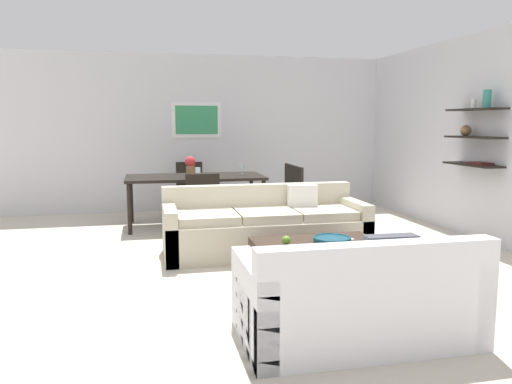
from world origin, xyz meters
TOP-DOWN VIEW (x-y plane):
  - ground_plane at (0.00, 0.00)m, footprint 18.00×18.00m
  - back_wall_unit at (0.29, 3.53)m, footprint 8.40×0.09m
  - right_wall_shelf_unit at (3.03, 0.60)m, footprint 0.34×8.20m
  - sofa_beige at (0.12, 0.34)m, footprint 2.35×0.90m
  - loveseat_white at (0.20, -2.14)m, footprint 1.63×0.90m
  - coffee_table at (0.37, -0.94)m, footprint 1.22×1.03m
  - decorative_bowl at (0.46, -0.97)m, footprint 0.36×0.36m
  - candle_jar at (0.63, -1.02)m, footprint 0.06×0.06m
  - apple_on_coffee_table at (0.05, -0.82)m, footprint 0.08×0.08m
  - dining_table at (-0.52, 2.12)m, footprint 2.02×0.99m
  - dining_chair_head at (-0.52, 3.02)m, footprint 0.44×0.44m
  - dining_chair_right_near at (0.89, 1.90)m, footprint 0.44×0.44m
  - dining_chair_right_far at (0.89, 2.34)m, footprint 0.44×0.44m
  - dining_chair_foot at (-0.52, 1.22)m, footprint 0.44×0.44m
  - wine_glass_foot at (-0.52, 1.68)m, footprint 0.07×0.07m
  - wine_glass_head at (-0.52, 2.55)m, footprint 0.07×0.07m
  - wine_glass_right_far at (0.21, 2.24)m, footprint 0.07×0.07m
  - centerpiece_vase at (-0.59, 2.14)m, footprint 0.16×0.16m

SIDE VIEW (x-z plane):
  - ground_plane at x=0.00m, z-range 0.00..0.00m
  - coffee_table at x=0.37m, z-range 0.00..0.38m
  - sofa_beige at x=0.12m, z-range -0.10..0.68m
  - loveseat_white at x=0.20m, z-range -0.10..0.68m
  - candle_jar at x=0.63m, z-range 0.38..0.45m
  - apple_on_coffee_table at x=0.05m, z-range 0.38..0.46m
  - decorative_bowl at x=0.46m, z-range 0.38..0.47m
  - dining_chair_head at x=-0.52m, z-range 0.06..0.94m
  - dining_chair_right_near at x=0.89m, z-range 0.06..0.94m
  - dining_chair_right_far at x=0.89m, z-range 0.06..0.94m
  - dining_chair_foot at x=-0.52m, z-range 0.06..0.94m
  - dining_table at x=-0.52m, z-range 0.31..1.06m
  - wine_glass_right_far at x=0.21m, z-range 0.78..0.94m
  - wine_glass_foot at x=-0.52m, z-range 0.79..0.95m
  - wine_glass_head at x=-0.52m, z-range 0.79..0.98m
  - centerpiece_vase at x=-0.59m, z-range 0.76..1.05m
  - right_wall_shelf_unit at x=3.03m, z-range 0.00..2.70m
  - back_wall_unit at x=0.29m, z-range 0.00..2.70m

